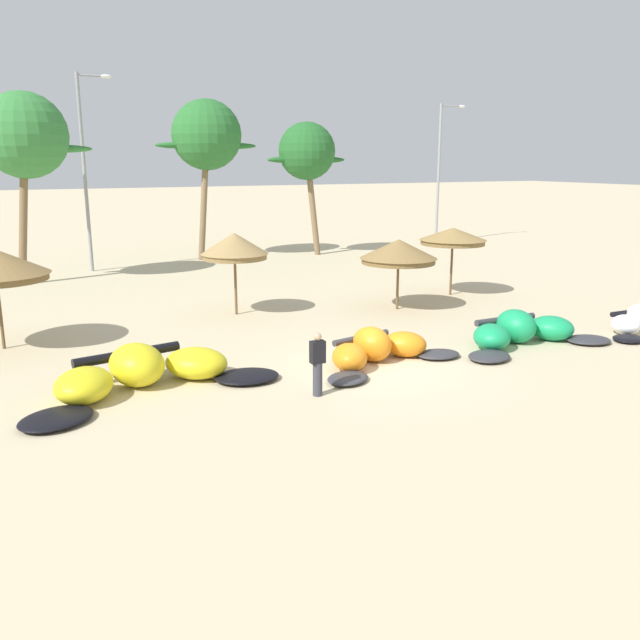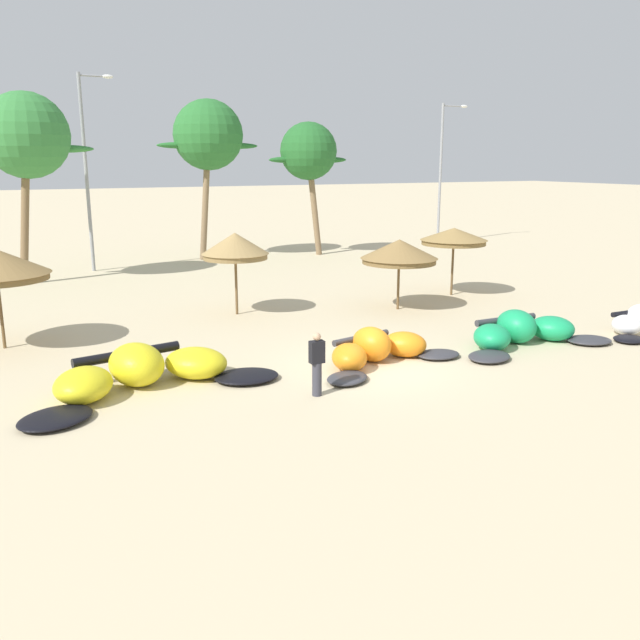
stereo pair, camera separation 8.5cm
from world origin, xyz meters
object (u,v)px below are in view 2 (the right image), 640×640
kite_left (142,373)px  person_by_umbrellas (317,364)px  palm_left (26,137)px  beach_umbrella_near_palms (399,251)px  beach_umbrella_middle (235,246)px  kite_left_of_center (378,350)px  lamppost_west_center (443,166)px  palm_center_left (308,152)px  kite_center (523,332)px  lamppost_west (88,164)px  palm_left_of_gap (208,136)px  beach_umbrella_outermost (454,236)px

kite_left → person_by_umbrellas: size_ratio=4.26×
palm_left → beach_umbrella_near_palms: bearing=-45.5°
beach_umbrella_middle → beach_umbrella_near_palms: bearing=-18.1°
kite_left_of_center → person_by_umbrellas: (-2.77, -1.68, 0.43)m
person_by_umbrellas → lamppost_west_center: bearing=48.5°
palm_left → palm_center_left: (15.61, 2.96, -0.59)m
kite_left_of_center → kite_center: size_ratio=0.87×
person_by_umbrellas → kite_left: bearing=147.0°
kite_left → person_by_umbrellas: person_by_umbrellas is taller
palm_left → lamppost_west: (2.95, 2.60, -1.23)m
lamppost_west → lamppost_west_center: size_ratio=1.05×
lamppost_west → kite_left: bearing=-94.9°
kite_left → lamppost_west: 20.75m
kite_left_of_center → palm_left_of_gap: palm_left_of_gap is taller
kite_left → beach_umbrella_near_palms: 12.21m
beach_umbrella_near_palms → kite_left_of_center: bearing=-127.3°
palm_center_left → kite_left: bearing=-125.2°
palm_left → palm_left_of_gap: bearing=22.9°
beach_umbrella_near_palms → person_by_umbrellas: size_ratio=1.85×
palm_left → lamppost_west: lamppost_west is taller
palm_center_left → lamppost_west_center: lamppost_west_center is taller
kite_center → beach_umbrella_middle: beach_umbrella_middle is taller
beach_umbrella_middle → person_by_umbrellas: beach_umbrella_middle is taller
kite_left_of_center → kite_center: 5.15m
beach_umbrella_outermost → lamppost_west_center: lamppost_west_center is taller
kite_left → palm_center_left: (14.39, 20.40, 5.74)m
beach_umbrella_near_palms → palm_left_of_gap: size_ratio=0.33×
kite_center → palm_left: size_ratio=0.66×
kite_left → beach_umbrella_near_palms: bearing=24.6°
kite_left_of_center → palm_center_left: size_ratio=0.63×
kite_center → person_by_umbrellas: 8.03m
beach_umbrella_near_palms → lamppost_west: (-9.25, 15.01, 3.24)m
palm_left_of_gap → kite_left: bearing=-111.7°
beach_umbrella_near_palms → palm_left: (-12.20, 12.41, 4.47)m
lamppost_west → lamppost_west_center: bearing=4.8°
kite_left → palm_left: bearing=94.0°
beach_umbrella_middle → palm_center_left: size_ratio=0.39×
kite_left → lamppost_west_center: (25.46, 22.05, 4.89)m
palm_left_of_gap → lamppost_west_center: size_ratio=0.96×
lamppost_west → kite_center: bearing=-64.8°
beach_umbrella_outermost → palm_left: 19.76m
palm_center_left → lamppost_west: size_ratio=0.80×
beach_umbrella_near_palms → lamppost_west_center: 22.56m
palm_left_of_gap → palm_center_left: palm_left_of_gap is taller
person_by_umbrellas → palm_center_left: bearing=65.1°
beach_umbrella_middle → palm_center_left: 16.76m
beach_umbrella_outermost → beach_umbrella_middle: bearing=176.6°
kite_left_of_center → palm_left: palm_left is taller
kite_left_of_center → palm_left_of_gap: bearing=84.7°
palm_left_of_gap → beach_umbrella_near_palms: bearing=-81.9°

